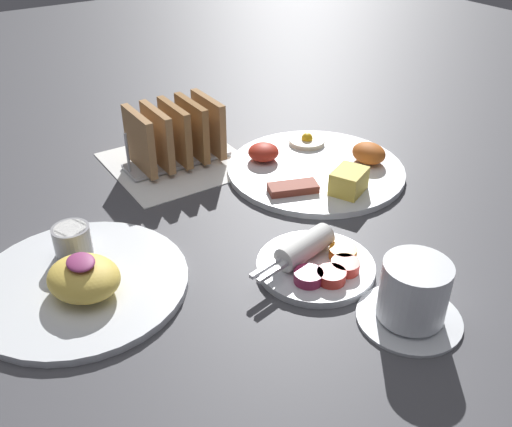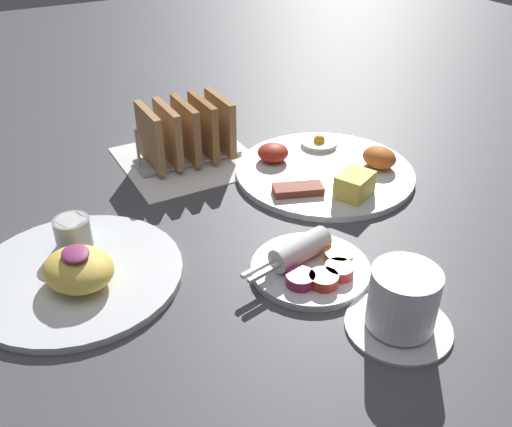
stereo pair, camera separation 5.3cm
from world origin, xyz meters
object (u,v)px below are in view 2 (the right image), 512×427
at_px(plate_foreground, 77,269).
at_px(coffee_cup, 402,303).
at_px(toast_rack, 186,133).
at_px(plate_breakfast, 327,170).
at_px(plate_condiments, 311,265).

xyz_separation_m(plate_foreground, coffee_cup, (0.26, 0.29, 0.02)).
relative_size(plate_foreground, toast_rack, 1.46).
bearing_deg(toast_rack, plate_foreground, -46.43).
bearing_deg(toast_rack, plate_breakfast, 48.26).
relative_size(plate_condiments, toast_rack, 0.95).
height_order(plate_foreground, toast_rack, toast_rack).
relative_size(plate_breakfast, plate_foreground, 1.11).
bearing_deg(plate_breakfast, toast_rack, -131.74).
bearing_deg(coffee_cup, plate_condiments, -166.11).
xyz_separation_m(plate_breakfast, plate_foreground, (0.07, -0.43, 0.00)).
height_order(plate_foreground, coffee_cup, coffee_cup).
distance_m(plate_foreground, toast_rack, 0.34).
distance_m(plate_breakfast, plate_foreground, 0.43).
distance_m(plate_condiments, plate_foreground, 0.29).
xyz_separation_m(plate_condiments, plate_foreground, (-0.13, -0.26, 0.00)).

